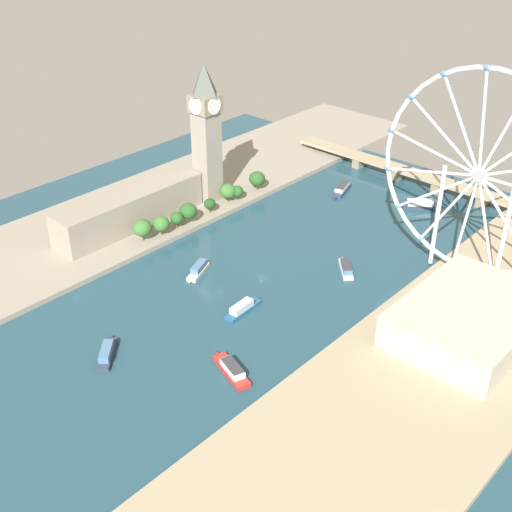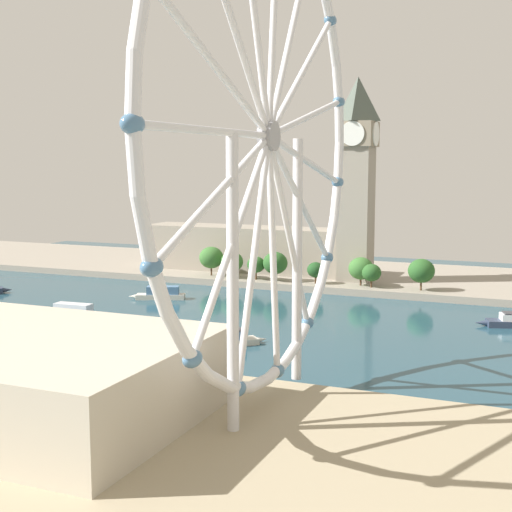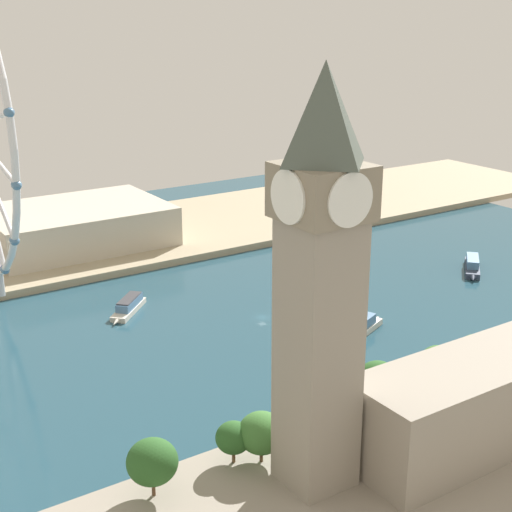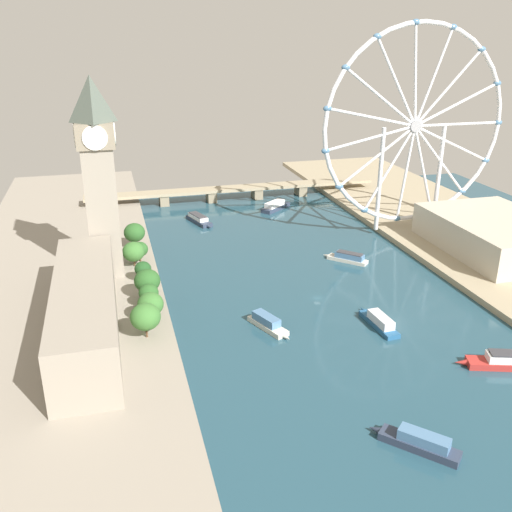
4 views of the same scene
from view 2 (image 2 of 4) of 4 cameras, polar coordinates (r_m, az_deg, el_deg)
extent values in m
plane|color=#234756|center=(265.98, -6.81, -4.78)|extent=(391.17, 391.17, 0.00)
cube|color=gray|center=(364.32, 1.81, -1.18)|extent=(90.00, 520.00, 3.00)
cube|color=gray|center=(325.67, 7.88, 3.27)|extent=(13.88, 13.88, 59.64)
cube|color=gray|center=(325.09, 7.99, 9.49)|extent=(16.10, 16.10, 10.94)
pyramid|color=#4C564C|center=(326.01, 8.04, 12.15)|extent=(14.57, 14.57, 19.36)
cylinder|color=white|center=(323.04, 9.44, 9.47)|extent=(10.55, 0.50, 10.55)
cylinder|color=white|center=(327.33, 6.56, 9.50)|extent=(10.55, 0.50, 10.55)
cylinder|color=white|center=(317.06, 7.60, 9.55)|extent=(0.50, 10.55, 10.55)
cylinder|color=white|center=(333.13, 8.36, 9.43)|extent=(0.50, 10.55, 10.55)
cube|color=gray|center=(355.07, -0.90, 0.60)|extent=(22.00, 100.28, 21.60)
cylinder|color=#513823|center=(340.59, -3.53, -1.20)|extent=(0.80, 0.80, 3.96)
ellipsoid|color=#386B2D|center=(339.68, -3.54, -0.12)|extent=(11.31, 11.31, 10.18)
cylinder|color=#513823|center=(332.96, -1.90, -1.44)|extent=(0.80, 0.80, 3.43)
ellipsoid|color=#386B2D|center=(332.12, -1.90, -0.45)|extent=(10.27, 10.27, 9.24)
cylinder|color=#513823|center=(327.91, 0.00, -1.56)|extent=(0.80, 0.80, 3.59)
ellipsoid|color=#285623|center=(327.15, 0.00, -0.68)|extent=(8.21, 8.21, 7.39)
cylinder|color=#513823|center=(324.08, 1.52, -1.66)|extent=(0.80, 0.80, 3.73)
ellipsoid|color=#285623|center=(323.15, 1.53, -0.56)|extent=(11.04, 11.04, 9.93)
cylinder|color=#513823|center=(318.39, 4.71, -1.90)|extent=(0.80, 0.80, 3.07)
ellipsoid|color=#1E471E|center=(317.69, 4.72, -1.09)|extent=(7.54, 7.54, 6.79)
cylinder|color=#513823|center=(315.72, 8.25, -2.03)|extent=(0.80, 0.80, 3.14)
ellipsoid|color=#386B2D|center=(314.83, 8.27, -0.97)|extent=(10.72, 10.72, 9.65)
cylinder|color=#513823|center=(311.32, 9.06, -2.18)|extent=(0.80, 0.80, 3.07)
ellipsoid|color=#285623|center=(310.56, 9.08, -1.30)|extent=(8.26, 8.26, 7.44)
cylinder|color=#513823|center=(308.16, 12.86, -2.31)|extent=(0.80, 0.80, 3.81)
ellipsoid|color=#285623|center=(307.18, 12.90, -1.14)|extent=(11.04, 11.04, 9.94)
torus|color=silver|center=(155.49, 1.01, 9.43)|extent=(108.77, 2.48, 108.77)
cylinder|color=#99999E|center=(155.49, 1.01, 9.43)|extent=(6.38, 3.00, 6.38)
cylinder|color=silver|center=(131.22, -3.37, 9.80)|extent=(53.14, 1.49, 1.49)
cylinder|color=silver|center=(134.16, -2.96, 14.38)|extent=(49.15, 1.49, 22.98)
cylinder|color=silver|center=(141.32, -1.79, 17.69)|extent=(36.67, 1.49, 40.49)
cylinder|color=silver|center=(150.97, -0.19, 19.17)|extent=(17.84, 1.49, 51.00)
cylinder|color=silver|center=(161.17, 1.42, 18.83)|extent=(7.04, 1.49, 53.01)
cylinder|color=silver|center=(170.20, 2.77, 17.04)|extent=(27.86, 1.49, 46.77)
cylinder|color=silver|center=(176.79, 3.70, 14.25)|extent=(43.87, 1.49, 32.44)
cylinder|color=silver|center=(180.11, 4.15, 10.89)|extent=(52.29, 1.49, 12.51)
cylinder|color=silver|center=(179.77, 4.11, 7.38)|extent=(52.29, 1.49, 12.51)
cylinder|color=silver|center=(175.82, 3.61, 4.09)|extent=(43.87, 1.49, 32.44)
cylinder|color=silver|center=(168.70, 2.67, 1.44)|extent=(27.86, 1.49, 46.77)
cylinder|color=silver|center=(159.35, 1.36, -0.14)|extent=(7.04, 1.49, 53.01)
cylinder|color=silver|center=(149.12, -0.19, -0.21)|extent=(17.84, 1.49, 51.00)
cylinder|color=silver|center=(139.77, -1.72, 1.55)|extent=(36.67, 1.49, 40.49)
cylinder|color=silver|center=(133.27, -2.90, 5.11)|extent=(49.15, 1.49, 22.98)
ellipsoid|color=teal|center=(108.03, -9.71, 10.22)|extent=(4.80, 3.20, 3.20)
ellipsoid|color=teal|center=(199.36, 5.87, 17.99)|extent=(4.80, 3.20, 3.20)
ellipsoid|color=teal|center=(205.22, 6.54, 11.98)|extent=(4.80, 3.20, 3.20)
ellipsoid|color=teal|center=(204.63, 6.45, 5.80)|extent=(4.80, 3.20, 3.20)
ellipsoid|color=teal|center=(197.63, 5.63, -0.11)|extent=(4.80, 3.20, 3.20)
ellipsoid|color=teal|center=(184.82, 4.06, -5.28)|extent=(4.80, 3.20, 3.20)
ellipsoid|color=teal|center=(167.39, 1.68, -9.03)|extent=(4.80, 3.20, 3.20)
ellipsoid|color=teal|center=(147.33, -1.45, -10.40)|extent=(4.80, 3.20, 3.20)
ellipsoid|color=teal|center=(127.70, -5.04, -8.06)|extent=(4.80, 3.20, 3.20)
ellipsoid|color=teal|center=(112.95, -8.22, -0.87)|extent=(4.80, 3.20, 3.20)
cylinder|color=silver|center=(140.31, -1.85, -2.32)|extent=(2.40, 2.40, 58.38)
cylinder|color=silver|center=(174.41, 3.26, -0.41)|extent=(2.40, 2.40, 58.38)
cube|color=#BCB29E|center=(162.56, -18.23, -8.85)|extent=(54.75, 75.90, 16.83)
cube|color=#235684|center=(270.25, -13.97, -4.56)|extent=(7.15, 23.48, 1.80)
cone|color=#235684|center=(263.22, -11.51, -4.80)|extent=(2.06, 4.27, 1.80)
cube|color=silver|center=(270.36, -14.20, -4.00)|extent=(5.65, 14.11, 3.36)
cone|color=#2D384C|center=(261.16, 17.31, -5.04)|extent=(3.39, 4.74, 2.21)
cone|color=#2D384C|center=(330.14, -19.00, -2.54)|extent=(4.51, 4.60, 2.40)
cube|color=beige|center=(300.32, -7.52, -3.18)|extent=(12.71, 20.43, 2.05)
cone|color=beige|center=(302.10, -9.69, -3.16)|extent=(3.26, 4.08, 2.05)
cube|color=teal|center=(299.71, -7.34, -2.69)|extent=(9.28, 13.81, 3.26)
cube|color=beige|center=(223.25, -2.45, -6.86)|extent=(18.34, 18.65, 1.82)
cone|color=beige|center=(227.27, 0.42, -6.59)|extent=(3.88, 3.92, 1.82)
cube|color=teal|center=(222.37, -2.70, -6.31)|extent=(13.57, 13.77, 2.76)
cube|color=#38383D|center=(222.00, -2.71, -5.91)|extent=(12.39, 12.57, 0.41)
camera|label=1|loc=(385.73, -66.67, 24.37)|focal=46.62mm
camera|label=3|loc=(427.16, 23.99, 12.91)|focal=52.53mm
camera|label=4|loc=(462.60, -25.31, 13.29)|focal=39.61mm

